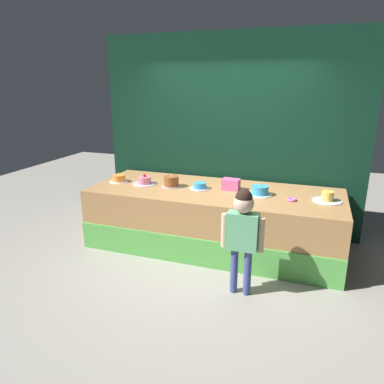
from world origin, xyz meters
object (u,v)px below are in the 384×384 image
at_px(cake_center_left, 171,182).
at_px(cake_far_left, 119,179).
at_px(cake_center_right, 200,186).
at_px(cake_right, 260,191).
at_px(donut, 292,200).
at_px(cake_left, 145,181).
at_px(pink_box, 231,184).
at_px(child_figure, 243,228).
at_px(cake_far_right, 327,198).

bearing_deg(cake_center_left, cake_far_left, -178.63).
distance_m(cake_center_left, cake_center_right, 0.41).
bearing_deg(cake_center_right, cake_right, -1.10).
height_order(donut, cake_left, cake_left).
xyz_separation_m(donut, cake_center_left, (-1.62, 0.09, 0.06)).
height_order(pink_box, cake_center_right, pink_box).
xyz_separation_m(pink_box, cake_center_right, (-0.41, -0.09, -0.04)).
bearing_deg(cake_right, child_figure, -90.49).
distance_m(cake_far_left, cake_center_left, 0.81).
bearing_deg(child_figure, cake_far_left, 153.73).
bearing_deg(cake_far_right, cake_center_left, -179.14).
relative_size(cake_center_right, cake_far_right, 0.78).
distance_m(pink_box, cake_left, 1.23).
distance_m(donut, cake_center_left, 1.63).
xyz_separation_m(pink_box, cake_far_right, (1.22, -0.09, -0.03)).
relative_size(donut, cake_left, 0.33).
xyz_separation_m(donut, cake_right, (-0.41, 0.11, 0.04)).
bearing_deg(donut, cake_far_left, 178.29).
distance_m(pink_box, cake_far_right, 1.22).
bearing_deg(cake_left, cake_far_left, -178.01).
height_order(child_figure, cake_far_left, child_figure).
distance_m(cake_far_left, cake_center_right, 1.22).
distance_m(child_figure, cake_center_left, 1.59).
relative_size(donut, cake_far_left, 0.41).
bearing_deg(child_figure, pink_box, 109.23).
relative_size(donut, cake_center_left, 0.44).
distance_m(donut, cake_center_right, 1.22).
bearing_deg(cake_far_left, cake_right, 1.00).
bearing_deg(cake_center_right, child_figure, -52.55).
relative_size(pink_box, cake_left, 0.66).
distance_m(cake_far_left, cake_right, 2.03).
xyz_separation_m(cake_left, cake_center_left, (0.41, 0.01, 0.03)).
distance_m(cake_center_right, cake_right, 0.81).
bearing_deg(cake_center_right, cake_far_right, -0.03).
bearing_deg(cake_right, cake_far_left, -179.00).
bearing_deg(cake_right, cake_left, -179.25).
bearing_deg(child_figure, cake_left, 147.94).
bearing_deg(cake_center_right, donut, -5.81).
height_order(cake_left, cake_center_left, cake_center_left).
bearing_deg(cake_far_left, pink_box, 4.97).
relative_size(pink_box, cake_center_right, 0.83).
bearing_deg(cake_right, cake_center_left, -179.25).
xyz_separation_m(cake_far_left, cake_center_left, (0.81, 0.02, 0.02)).
relative_size(cake_center_left, cake_right, 0.84).
xyz_separation_m(donut, cake_far_left, (-2.44, 0.07, 0.03)).
bearing_deg(pink_box, donut, -14.77).
distance_m(child_figure, cake_left, 1.91).
xyz_separation_m(child_figure, cake_left, (-1.62, 1.01, 0.09)).
xyz_separation_m(child_figure, cake_center_left, (-1.21, 1.02, 0.12)).
bearing_deg(cake_far_left, cake_center_left, 1.37).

